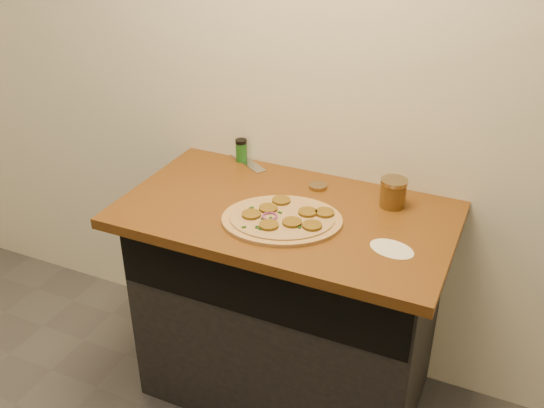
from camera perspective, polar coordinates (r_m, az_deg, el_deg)
The scene contains 8 objects.
cabinet at distance 2.48m, azimuth 1.51°, elevation -9.67°, with size 1.10×0.60×0.86m, color black.
countertop at distance 2.20m, azimuth 1.35°, elevation -0.93°, with size 1.20×0.70×0.04m, color brown.
pizza at distance 2.11m, azimuth 0.99°, elevation -1.40°, with size 0.53×0.53×0.03m.
chefs_knife at distance 2.61m, azimuth -3.43°, elevation 4.75°, with size 0.32×0.22×0.02m.
mason_jar_lid at distance 2.34m, azimuth 4.35°, elevation 1.67°, with size 0.07×0.07×0.01m, color #8F7A53.
salsa_jar at distance 2.23m, azimuth 11.33°, elevation 1.06°, with size 0.10×0.10×0.11m.
spice_shaker at distance 2.54m, azimuth -2.91°, elevation 5.07°, with size 0.05×0.05×0.10m.
flour_spill at distance 2.00m, azimuth 11.20°, elevation -4.17°, with size 0.15×0.15×0.00m, color white.
Camera 1 is at (0.74, -0.34, 1.98)m, focal length 40.00 mm.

